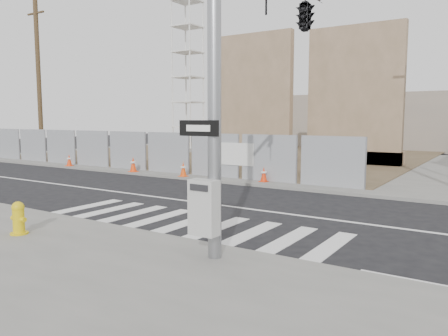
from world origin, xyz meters
The scene contains 13 objects.
ground centered at (0.00, 0.00, 0.00)m, with size 100.00×100.00×0.00m, color black.
sidewalk_far centered at (0.00, 14.00, 0.06)m, with size 50.00×20.00×0.12m, color slate.
signal_pole centered at (2.49, -2.05, 4.78)m, with size 0.96×5.87×7.00m.
chain_link_fence centered at (-10.00, 5.00, 1.12)m, with size 24.60×0.04×2.00m, color gray.
concrete_wall_left centered at (-7.00, 13.08, 3.38)m, with size 6.00×1.30×8.00m.
concrete_wall_right centered at (-0.50, 14.08, 3.38)m, with size 5.50×1.30×8.00m.
crane_tower centered at (-15.00, 17.00, 9.02)m, with size 2.60×2.60×18.15m.
utility_pole_left centered at (-18.00, 5.50, 5.20)m, with size 1.60×0.28×10.00m.
fire_hydrant centered at (-2.29, -5.88, 0.50)m, with size 0.48×0.46×0.77m.
traffic_cone_a centered at (-13.64, 4.22, 0.45)m, with size 0.39×0.39×0.68m.
traffic_cone_b centered at (-8.67, 4.26, 0.49)m, with size 0.48×0.48×0.76m.
traffic_cone_c centered at (-5.42, 4.22, 0.46)m, with size 0.37×0.37×0.69m.
traffic_cone_d centered at (-1.49, 4.77, 0.43)m, with size 0.36×0.36×0.64m.
Camera 1 is at (7.14, -11.59, 2.80)m, focal length 35.00 mm.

